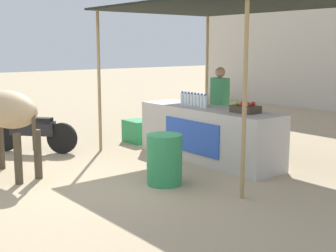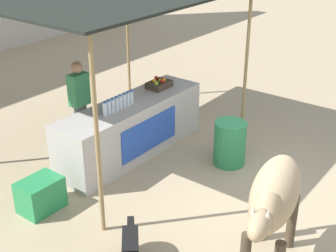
# 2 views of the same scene
# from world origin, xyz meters

# --- Properties ---
(ground_plane) EXTENTS (60.00, 60.00, 0.00)m
(ground_plane) POSITION_xyz_m (0.00, 0.00, 0.00)
(ground_plane) COLOR tan
(stall_counter) EXTENTS (3.00, 0.82, 0.96)m
(stall_counter) POSITION_xyz_m (0.00, 2.20, 0.48)
(stall_counter) COLOR #B2ADA8
(stall_counter) RESTS_ON ground
(water_bottle_row) EXTENTS (0.70, 0.07, 0.25)m
(water_bottle_row) POSITION_xyz_m (-0.35, 2.15, 1.07)
(water_bottle_row) COLOR silver
(water_bottle_row) RESTS_ON stall_counter
(fruit_crate) EXTENTS (0.44, 0.32, 0.18)m
(fruit_crate) POSITION_xyz_m (0.84, 2.25, 1.03)
(fruit_crate) COLOR #3F3326
(fruit_crate) RESTS_ON stall_counter
(vendor_behind_counter) EXTENTS (0.34, 0.22, 1.65)m
(vendor_behind_counter) POSITION_xyz_m (-0.47, 2.95, 0.85)
(vendor_behind_counter) COLOR #383842
(vendor_behind_counter) RESTS_ON ground
(cooler_box) EXTENTS (0.60, 0.44, 0.48)m
(cooler_box) POSITION_xyz_m (-2.09, 2.10, 0.24)
(cooler_box) COLOR #268C4C
(cooler_box) RESTS_ON ground
(water_barrel) EXTENTS (0.54, 0.54, 0.76)m
(water_barrel) POSITION_xyz_m (0.70, 0.64, 0.38)
(water_barrel) COLOR #2D8C51
(water_barrel) RESTS_ON ground
(cow) EXTENTS (1.85, 0.86, 1.44)m
(cow) POSITION_xyz_m (-1.26, -1.04, 1.03)
(cow) COLOR tan
(cow) RESTS_ON ground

